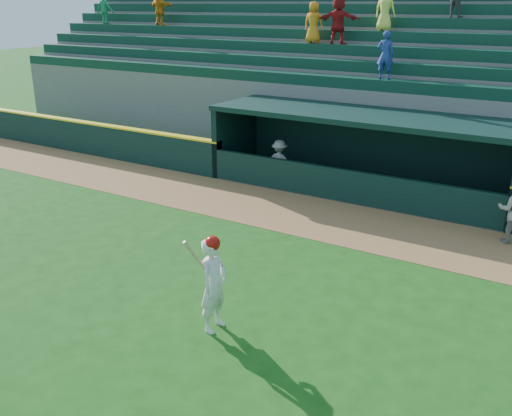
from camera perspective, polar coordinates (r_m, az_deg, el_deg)
name	(u,v)px	position (r m, az deg, el deg)	size (l,w,h in m)	color
ground	(215,290)	(11.91, -4.10, -8.14)	(120.00, 120.00, 0.00)	#194E13
warning_track	(319,218)	(15.77, 6.33, -0.96)	(40.00, 3.00, 0.01)	olive
field_wall_left	(62,134)	(24.33, -18.86, 7.00)	(15.50, 0.30, 1.20)	black
wall_stripe_left	(60,119)	(24.21, -19.02, 8.45)	(15.50, 0.32, 0.06)	yellow
dugout_player_inside	(280,162)	(18.47, 2.37, 4.61)	(0.93, 0.54, 1.45)	#9D9D98
dugout	(364,147)	(18.11, 10.79, 6.04)	(9.40, 2.80, 2.46)	slate
stands	(412,94)	(22.18, 15.32, 10.93)	(34.50, 6.25, 7.45)	slate
batter_at_plate	(213,283)	(10.18, -4.28, -7.51)	(0.53, 0.79, 1.83)	white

